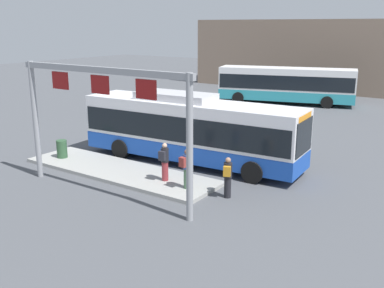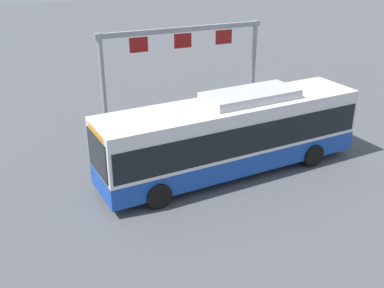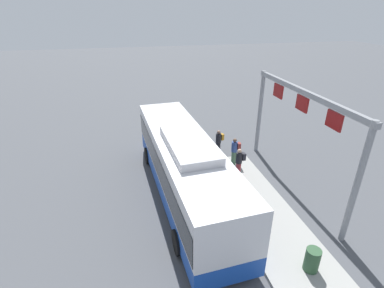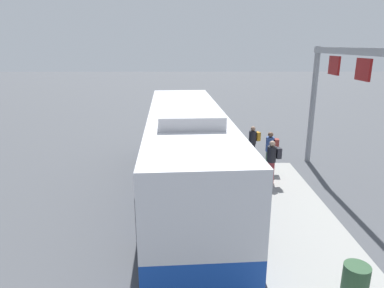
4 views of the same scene
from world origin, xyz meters
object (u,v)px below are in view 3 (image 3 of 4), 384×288
person_boarding (235,151)px  person_waiting_near (219,142)px  bus_main (184,164)px  person_waiting_mid (239,162)px  trash_bin (312,260)px

person_boarding → person_waiting_near: bearing=-68.5°
person_waiting_near → bus_main: bearing=30.6°
bus_main → person_waiting_near: (3.92, -3.04, -0.92)m
person_waiting_near → person_boarding: bearing=82.0°
bus_main → person_boarding: bearing=-61.0°
person_waiting_mid → trash_bin: size_ratio=1.86×
bus_main → person_boarding: (2.21, -3.46, -0.76)m
person_boarding → person_waiting_near: (1.70, 0.41, -0.16)m
person_waiting_near → trash_bin: 9.47m
bus_main → person_waiting_mid: (0.89, -3.22, -0.76)m
bus_main → person_waiting_mid: size_ratio=6.90×
bus_main → trash_bin: bearing=-152.1°
bus_main → person_waiting_near: 5.05m
trash_bin → person_waiting_mid: bearing=1.8°
person_waiting_mid → person_waiting_near: bearing=-97.6°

